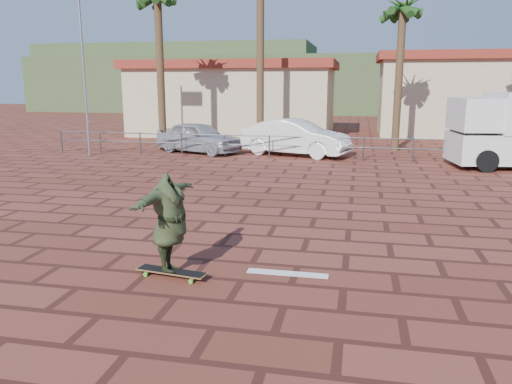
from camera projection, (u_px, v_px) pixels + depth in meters
ground at (261, 249)px, 9.85m from camera, size 120.00×120.00×0.00m
paint_stripe at (287, 273)px, 8.57m from camera, size 1.40×0.22×0.01m
guardrail at (316, 143)px, 21.18m from camera, size 24.06×0.06×1.00m
flagpole at (85, 48)px, 21.34m from camera, size 1.30×0.10×8.00m
palm_far_left at (158, 2)px, 22.79m from camera, size 2.40×2.40×8.25m
palm_center at (403, 12)px, 22.62m from camera, size 2.40×2.40×7.75m
building_west at (235, 98)px, 31.59m from camera, size 12.60×7.60×4.50m
building_east at (464, 94)px, 30.67m from camera, size 10.60×6.60×5.00m
hill_front at (345, 85)px, 57.03m from camera, size 70.00×18.00×6.00m
hill_back at (181, 77)px, 66.91m from camera, size 35.00×14.00×8.00m
longboard at (171, 272)px, 8.37m from camera, size 1.27×0.46×0.12m
skateboarder at (170, 223)px, 8.19m from camera, size 0.73×2.08×1.66m
car_silver at (198, 137)px, 23.23m from camera, size 4.55×3.11×1.44m
car_white at (295, 138)px, 22.31m from camera, size 5.17×3.08×1.61m
street_sign at (470, 121)px, 19.33m from camera, size 0.49×0.23×2.52m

